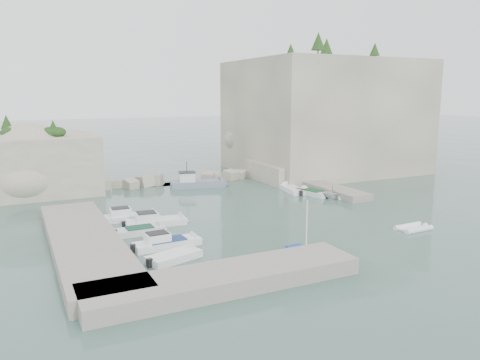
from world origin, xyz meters
name	(u,v)px	position (x,y,z in m)	size (l,w,h in m)	color
ground	(267,221)	(0.00, 0.00, 0.00)	(400.00, 400.00, 0.00)	#43655B
cliff_east	(324,117)	(23.00, 23.00, 8.50)	(26.00, 22.00, 17.00)	beige
cliff_terrace	(285,171)	(13.00, 18.00, 1.25)	(8.00, 10.00, 2.50)	beige
outcrop_west	(28,164)	(-20.00, 25.00, 3.50)	(16.00, 14.00, 7.00)	beige
quay_west	(85,242)	(-17.00, -1.00, 0.55)	(5.00, 24.00, 1.10)	#9E9689
quay_south	(226,278)	(-10.00, -12.50, 0.55)	(18.00, 4.00, 1.10)	#9E9689
ledge_east	(321,186)	(13.50, 10.00, 0.40)	(3.00, 16.00, 0.80)	#9E9689
breakwater	(182,178)	(-1.00, 22.00, 0.70)	(28.00, 3.00, 1.40)	beige
motorboat_a	(129,220)	(-11.89, 6.12, 0.00)	(5.99, 1.78, 1.40)	white
motorboat_b	(156,225)	(-10.08, 3.28, 0.00)	(6.13, 2.01, 1.40)	white
motorboat_c	(140,234)	(-12.10, 1.16, 0.00)	(4.57, 1.66, 0.70)	silver
motorboat_d	(167,247)	(-11.00, -3.30, 0.00)	(5.87, 1.75, 1.40)	white
motorboat_e	(174,260)	(-11.48, -6.47, 0.00)	(4.43, 1.81, 0.70)	white
rowboat	(306,259)	(-2.59, -10.48, 0.00)	(2.96, 4.14, 0.86)	white
inflatable_dinghy	(413,230)	(10.33, -8.41, 0.00)	(3.44, 1.67, 0.44)	white
tender_east_a	(334,198)	(11.92, 5.22, 0.00)	(2.69, 3.12, 1.64)	silver
tender_east_b	(313,195)	(10.67, 7.74, 0.00)	(4.88, 1.66, 0.70)	white
tender_east_c	(292,192)	(9.49, 10.50, 0.00)	(5.41, 1.75, 0.70)	white
tender_east_d	(290,186)	(11.32, 14.01, 0.00)	(1.62, 4.31, 1.66)	white
work_boat	(198,187)	(-0.10, 18.43, 0.00)	(7.75, 2.29, 2.20)	slate
rowboat_mast	(307,226)	(-2.59, -10.48, 2.53)	(0.10, 0.10, 4.20)	white
vegetation	(292,54)	(17.83, 24.40, 17.93)	(53.48, 13.88, 13.40)	#1E4219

